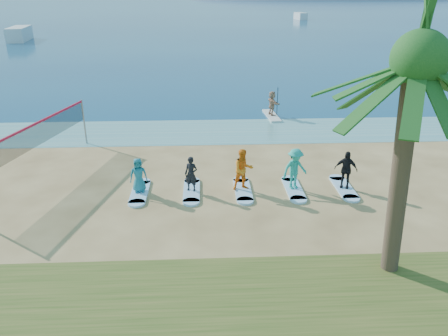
{
  "coord_description": "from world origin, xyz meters",
  "views": [
    {
      "loc": [
        0.58,
        -14.98,
        8.16
      ],
      "look_at": [
        1.42,
        2.0,
        1.1
      ],
      "focal_mm": 35.0,
      "sensor_mm": 36.0,
      "label": 1
    }
  ],
  "objects_px": {
    "volleyball_net": "(35,136)",
    "surfboard_4": "(344,188)",
    "boat_offshore_a": "(21,41)",
    "student_3": "(295,169)",
    "boat_offshore_b": "(300,20)",
    "student_2": "(243,170)",
    "paddleboarder": "(272,103)",
    "surfboard_1": "(192,191)",
    "palm_tree": "(420,62)",
    "student_0": "(138,175)",
    "surfboard_0": "(140,192)",
    "student_1": "(191,174)",
    "surfboard_2": "(243,190)",
    "student_4": "(346,169)",
    "paddleboard": "(272,116)",
    "surfboard_3": "(294,189)"
  },
  "relations": [
    {
      "from": "boat_offshore_a",
      "to": "student_3",
      "type": "relative_size",
      "value": 4.63
    },
    {
      "from": "boat_offshore_b",
      "to": "student_2",
      "type": "height_order",
      "value": "student_2"
    },
    {
      "from": "surfboard_1",
      "to": "student_2",
      "type": "distance_m",
      "value": 2.41
    },
    {
      "from": "boat_offshore_a",
      "to": "palm_tree",
      "type": "bearing_deg",
      "value": -70.29
    },
    {
      "from": "paddleboarder",
      "to": "surfboard_0",
      "type": "height_order",
      "value": "paddleboarder"
    },
    {
      "from": "student_0",
      "to": "surfboard_1",
      "type": "height_order",
      "value": "student_0"
    },
    {
      "from": "boat_offshore_a",
      "to": "surfboard_4",
      "type": "bearing_deg",
      "value": -67.53
    },
    {
      "from": "paddleboard",
      "to": "surfboard_2",
      "type": "xyz_separation_m",
      "value": [
        -3.01,
        -11.63,
        -0.01
      ]
    },
    {
      "from": "paddleboarder",
      "to": "student_2",
      "type": "relative_size",
      "value": 0.89
    },
    {
      "from": "volleyball_net",
      "to": "surfboard_2",
      "type": "distance_m",
      "value": 9.78
    },
    {
      "from": "surfboard_3",
      "to": "surfboard_4",
      "type": "bearing_deg",
      "value": 0.0
    },
    {
      "from": "paddleboarder",
      "to": "student_2",
      "type": "xyz_separation_m",
      "value": [
        -3.01,
        -11.63,
        0.07
      ]
    },
    {
      "from": "surfboard_3",
      "to": "student_3",
      "type": "height_order",
      "value": "student_3"
    },
    {
      "from": "boat_offshore_b",
      "to": "surfboard_2",
      "type": "height_order",
      "value": "boat_offshore_b"
    },
    {
      "from": "surfboard_2",
      "to": "paddleboard",
      "type": "bearing_deg",
      "value": 75.5
    },
    {
      "from": "surfboard_1",
      "to": "surfboard_4",
      "type": "bearing_deg",
      "value": 0.0
    },
    {
      "from": "student_0",
      "to": "student_3",
      "type": "relative_size",
      "value": 0.83
    },
    {
      "from": "student_2",
      "to": "student_3",
      "type": "xyz_separation_m",
      "value": [
        2.21,
        0.0,
        -0.01
      ]
    },
    {
      "from": "palm_tree",
      "to": "student_2",
      "type": "bearing_deg",
      "value": 123.08
    },
    {
      "from": "surfboard_2",
      "to": "student_4",
      "type": "relative_size",
      "value": 1.33
    },
    {
      "from": "volleyball_net",
      "to": "surfboard_4",
      "type": "height_order",
      "value": "volleyball_net"
    },
    {
      "from": "surfboard_1",
      "to": "student_3",
      "type": "xyz_separation_m",
      "value": [
        4.43,
        0.0,
        0.95
      ]
    },
    {
      "from": "student_4",
      "to": "student_0",
      "type": "bearing_deg",
      "value": -159.95
    },
    {
      "from": "student_1",
      "to": "student_4",
      "type": "distance_m",
      "value": 6.64
    },
    {
      "from": "volleyball_net",
      "to": "surfboard_1",
      "type": "relative_size",
      "value": 4.02
    },
    {
      "from": "paddleboard",
      "to": "surfboard_2",
      "type": "bearing_deg",
      "value": -108.41
    },
    {
      "from": "paddleboard",
      "to": "volleyball_net",
      "type": "bearing_deg",
      "value": -146.76
    },
    {
      "from": "volleyball_net",
      "to": "student_3",
      "type": "distance_m",
      "value": 11.8
    },
    {
      "from": "student_1",
      "to": "student_2",
      "type": "relative_size",
      "value": 0.83
    },
    {
      "from": "surfboard_1",
      "to": "surfboard_2",
      "type": "height_order",
      "value": "same"
    },
    {
      "from": "boat_offshore_b",
      "to": "surfboard_1",
      "type": "relative_size",
      "value": 2.33
    },
    {
      "from": "paddleboarder",
      "to": "boat_offshore_a",
      "type": "bearing_deg",
      "value": 19.09
    },
    {
      "from": "surfboard_2",
      "to": "surfboard_4",
      "type": "xyz_separation_m",
      "value": [
        4.43,
        0.0,
        0.0
      ]
    },
    {
      "from": "surfboard_0",
      "to": "student_1",
      "type": "xyz_separation_m",
      "value": [
        2.21,
        0.0,
        0.8
      ]
    },
    {
      "from": "student_4",
      "to": "boat_offshore_a",
      "type": "bearing_deg",
      "value": 141.37
    },
    {
      "from": "surfboard_2",
      "to": "palm_tree",
      "type": "bearing_deg",
      "value": -56.92
    },
    {
      "from": "surfboard_1",
      "to": "volleyball_net",
      "type": "bearing_deg",
      "value": 162.21
    },
    {
      "from": "paddleboarder",
      "to": "boat_offshore_a",
      "type": "height_order",
      "value": "paddleboarder"
    },
    {
      "from": "paddleboard",
      "to": "student_1",
      "type": "xyz_separation_m",
      "value": [
        -5.22,
        -11.63,
        0.78
      ]
    },
    {
      "from": "boat_offshore_a",
      "to": "student_0",
      "type": "bearing_deg",
      "value": -74.21
    },
    {
      "from": "paddleboard",
      "to": "boat_offshore_a",
      "type": "bearing_deg",
      "value": 122.13
    },
    {
      "from": "student_3",
      "to": "palm_tree",
      "type": "bearing_deg",
      "value": -96.89
    },
    {
      "from": "student_3",
      "to": "boat_offshore_b",
      "type": "bearing_deg",
      "value": 55.3
    },
    {
      "from": "student_2",
      "to": "surfboard_4",
      "type": "relative_size",
      "value": 0.83
    },
    {
      "from": "student_3",
      "to": "student_4",
      "type": "bearing_deg",
      "value": -22.53
    },
    {
      "from": "paddleboarder",
      "to": "boat_offshore_b",
      "type": "bearing_deg",
      "value": -30.12
    },
    {
      "from": "paddleboard",
      "to": "boat_offshore_b",
      "type": "bearing_deg",
      "value": 72.93
    },
    {
      "from": "paddleboard",
      "to": "boat_offshore_a",
      "type": "height_order",
      "value": "boat_offshore_a"
    },
    {
      "from": "surfboard_4",
      "to": "student_4",
      "type": "height_order",
      "value": "student_4"
    },
    {
      "from": "boat_offshore_a",
      "to": "student_2",
      "type": "height_order",
      "value": "student_2"
    }
  ]
}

